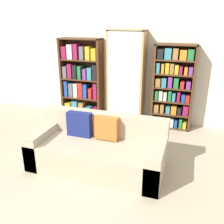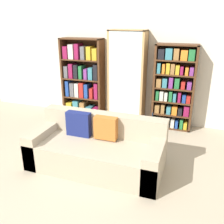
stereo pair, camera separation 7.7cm
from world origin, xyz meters
The scene contains 7 objects.
ground_plane centered at (0.00, 0.00, 0.00)m, with size 16.00×16.00×0.00m, color tan.
wall_back centered at (0.00, 2.66, 1.35)m, with size 6.68×0.06×2.70m.
couch centered at (0.15, 0.69, 0.27)m, with size 1.86×0.82×0.75m.
bookshelf_left centered at (-0.89, 2.45, 0.78)m, with size 0.87×0.32×1.64m.
display_cabinet centered at (0.08, 2.44, 0.90)m, with size 0.70×0.36×1.81m.
bookshelf_right centered at (0.97, 2.45, 0.79)m, with size 0.75×0.32×1.58m.
wine_bottle centered at (0.68, 2.05, 0.16)m, with size 0.08×0.08×0.40m.
Camera 1 is at (1.31, -2.20, 2.01)m, focal length 40.00 mm.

